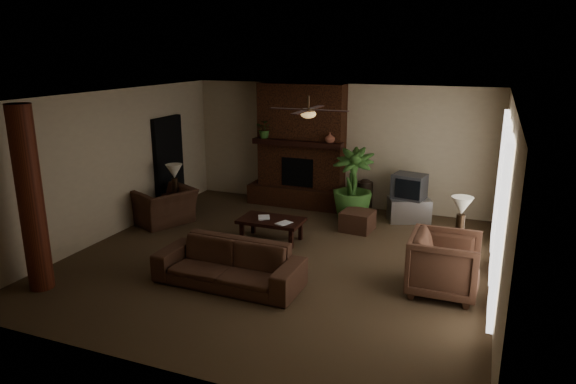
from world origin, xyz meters
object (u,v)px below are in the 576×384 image
at_px(armchair_left, 164,200).
at_px(coffee_table, 271,222).
at_px(armchair_right, 445,262).
at_px(floor_vase, 365,194).
at_px(tv_stand, 409,210).
at_px(ottoman, 357,221).
at_px(floor_plant, 352,200).
at_px(side_table_right, 461,250).
at_px(sofa, 229,257).
at_px(lamp_right, 462,209).
at_px(log_column, 31,200).
at_px(lamp_left, 174,174).
at_px(side_table_left, 179,206).

height_order(armchair_left, coffee_table, armchair_left).
distance_m(armchair_right, floor_vase, 4.03).
bearing_deg(tv_stand, ottoman, -153.83).
bearing_deg(floor_plant, armchair_right, -53.00).
xyz_separation_m(floor_vase, side_table_right, (2.20, -2.28, -0.16)).
xyz_separation_m(sofa, lamp_right, (3.24, 2.07, 0.55)).
relative_size(floor_plant, lamp_right, 2.37).
xyz_separation_m(coffee_table, side_table_right, (3.43, 0.12, -0.10)).
bearing_deg(log_column, armchair_left, 90.37).
relative_size(sofa, ottoman, 3.81).
bearing_deg(armchair_left, floor_vase, 145.39).
distance_m(armchair_right, lamp_right, 1.27).
relative_size(coffee_table, side_table_right, 2.18).
distance_m(lamp_left, side_table_right, 5.91).
bearing_deg(ottoman, lamp_left, -169.41).
bearing_deg(tv_stand, coffee_table, -158.25).
height_order(ottoman, lamp_right, lamp_right).
distance_m(floor_vase, floor_plant, 0.63).
height_order(ottoman, floor_plant, floor_plant).
height_order(coffee_table, side_table_left, side_table_left).
height_order(tv_stand, side_table_left, side_table_left).
distance_m(armchair_left, floor_plant, 3.96).
xyz_separation_m(coffee_table, tv_stand, (2.25, 2.13, -0.12)).
distance_m(armchair_right, coffee_table, 3.44).
height_order(coffee_table, floor_plant, floor_plant).
bearing_deg(ottoman, tv_stand, 47.83).
distance_m(side_table_left, side_table_right, 5.84).
relative_size(floor_vase, lamp_right, 1.18).
bearing_deg(lamp_left, tv_stand, 19.67).
xyz_separation_m(floor_vase, lamp_left, (-3.66, -1.94, 0.57)).
bearing_deg(armchair_right, lamp_right, -6.00).
distance_m(tv_stand, side_table_right, 2.33).
bearing_deg(side_table_left, log_column, -91.21).
relative_size(ottoman, floor_vase, 0.78).
bearing_deg(side_table_left, coffee_table, -11.82).
bearing_deg(coffee_table, side_table_right, 1.96).
bearing_deg(lamp_right, floor_plant, 143.24).
height_order(sofa, coffee_table, sofa).
relative_size(tv_stand, side_table_right, 1.55).
xyz_separation_m(armchair_right, coffee_table, (-3.26, 1.08, -0.13)).
relative_size(log_column, armchair_left, 2.47).
relative_size(log_column, floor_plant, 1.82).
height_order(sofa, armchair_left, armchair_left).
height_order(log_column, floor_vase, log_column).
bearing_deg(floor_plant, floor_vase, 77.70).
height_order(ottoman, tv_stand, tv_stand).
relative_size(sofa, armchair_left, 2.01).
height_order(armchair_right, ottoman, armchair_right).
bearing_deg(side_table_right, side_table_left, 176.24).
distance_m(log_column, sofa, 3.02).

